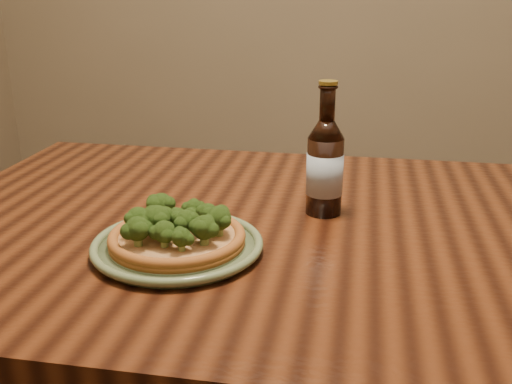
% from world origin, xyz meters
% --- Properties ---
extents(table, '(1.60, 0.90, 0.75)m').
position_xyz_m(table, '(0.00, 0.10, 0.66)').
color(table, '#451F0E').
rests_on(table, ground).
extents(plate, '(0.27, 0.27, 0.02)m').
position_xyz_m(plate, '(-0.29, -0.04, 0.76)').
color(plate, '#62724E').
rests_on(plate, table).
extents(pizza, '(0.22, 0.22, 0.07)m').
position_xyz_m(pizza, '(-0.29, -0.04, 0.78)').
color(pizza, '#995622').
rests_on(pizza, plate).
extents(beer_bottle, '(0.07, 0.07, 0.24)m').
position_xyz_m(beer_bottle, '(-0.07, 0.16, 0.84)').
color(beer_bottle, black).
rests_on(beer_bottle, table).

